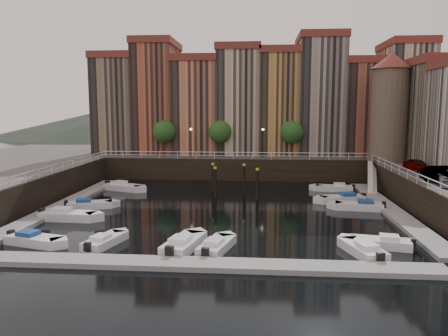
# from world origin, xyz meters

# --- Properties ---
(ground) EXTENTS (200.00, 200.00, 0.00)m
(ground) POSITION_xyz_m (0.00, 0.00, 0.00)
(ground) COLOR black
(ground) RESTS_ON ground
(quay_far) EXTENTS (80.00, 20.00, 3.00)m
(quay_far) POSITION_xyz_m (0.00, 26.00, 1.50)
(quay_far) COLOR black
(quay_far) RESTS_ON ground
(dock_left) EXTENTS (2.00, 28.00, 0.35)m
(dock_left) POSITION_xyz_m (-16.20, -1.00, 0.17)
(dock_left) COLOR gray
(dock_left) RESTS_ON ground
(dock_right) EXTENTS (2.00, 28.00, 0.35)m
(dock_right) POSITION_xyz_m (16.20, -1.00, 0.17)
(dock_right) COLOR gray
(dock_right) RESTS_ON ground
(dock_near) EXTENTS (30.00, 2.00, 0.35)m
(dock_near) POSITION_xyz_m (0.00, -17.00, 0.17)
(dock_near) COLOR gray
(dock_near) RESTS_ON ground
(mountains) EXTENTS (145.00, 100.00, 18.00)m
(mountains) POSITION_xyz_m (1.72, 110.00, 7.92)
(mountains) COLOR #2D382D
(mountains) RESTS_ON ground
(far_terrace) EXTENTS (48.70, 10.30, 17.50)m
(far_terrace) POSITION_xyz_m (3.31, 23.50, 10.95)
(far_terrace) COLOR #816A52
(far_terrace) RESTS_ON quay_far
(corner_tower) EXTENTS (5.20, 5.20, 13.80)m
(corner_tower) POSITION_xyz_m (20.00, 14.50, 10.19)
(corner_tower) COLOR #6B5B4C
(corner_tower) RESTS_ON quay_right
(promenade_trees) EXTENTS (21.20, 3.20, 5.20)m
(promenade_trees) POSITION_xyz_m (-1.33, 18.20, 6.58)
(promenade_trees) COLOR black
(promenade_trees) RESTS_ON quay_far
(street_lamps) EXTENTS (10.36, 0.36, 4.18)m
(street_lamps) POSITION_xyz_m (-1.00, 17.20, 5.90)
(street_lamps) COLOR black
(street_lamps) RESTS_ON quay_far
(railings) EXTENTS (36.08, 34.04, 0.52)m
(railings) POSITION_xyz_m (0.00, 4.88, 3.79)
(railings) COLOR white
(railings) RESTS_ON ground
(gangway) EXTENTS (2.78, 8.32, 3.73)m
(gangway) POSITION_xyz_m (17.10, 10.00, 1.92)
(gangway) COLOR white
(gangway) RESTS_ON ground
(mooring_pilings) EXTENTS (5.65, 4.38, 3.78)m
(mooring_pilings) POSITION_xyz_m (0.47, 5.86, 1.65)
(mooring_pilings) COLOR black
(mooring_pilings) RESTS_ON ground
(boat_left_0) EXTENTS (4.66, 2.70, 1.04)m
(boat_left_0) POSITION_xyz_m (-12.86, -13.44, 0.35)
(boat_left_0) COLOR white
(boat_left_0) RESTS_ON ground
(boat_left_1) EXTENTS (5.23, 2.14, 1.19)m
(boat_left_1) POSITION_xyz_m (-13.52, -6.37, 0.40)
(boat_left_1) COLOR white
(boat_left_1) RESTS_ON ground
(boat_left_2) EXTENTS (4.66, 2.87, 1.05)m
(boat_left_2) POSITION_xyz_m (-13.41, -1.69, 0.35)
(boat_left_2) COLOR white
(boat_left_2) RESTS_ON ground
(boat_left_4) EXTENTS (5.23, 3.46, 1.18)m
(boat_left_4) POSITION_xyz_m (-12.97, 7.98, 0.40)
(boat_left_4) COLOR white
(boat_left_4) RESTS_ON ground
(boat_right_0) EXTENTS (4.49, 2.38, 1.01)m
(boat_right_0) POSITION_xyz_m (12.40, -12.08, 0.34)
(boat_right_0) COLOR white
(boat_right_0) RESTS_ON ground
(boat_right_2) EXTENTS (4.85, 2.24, 1.09)m
(boat_right_2) POSITION_xyz_m (13.47, -0.20, 0.37)
(boat_right_2) COLOR white
(boat_right_2) RESTS_ON ground
(boat_right_3) EXTENTS (5.03, 2.74, 1.13)m
(boat_right_3) POSITION_xyz_m (12.43, 3.10, 0.38)
(boat_right_3) COLOR white
(boat_right_3) RESTS_ON ground
(boat_right_4) EXTENTS (4.69, 2.27, 1.05)m
(boat_right_4) POSITION_xyz_m (12.71, 9.61, 0.36)
(boat_right_4) COLOR white
(boat_right_4) RESTS_ON ground
(boat_near_0) EXTENTS (2.49, 4.28, 0.96)m
(boat_near_0) POSITION_xyz_m (-7.61, -13.24, 0.32)
(boat_near_0) COLOR white
(boat_near_0) RESTS_ON ground
(boat_near_1) EXTENTS (2.82, 5.12, 1.15)m
(boat_near_1) POSITION_xyz_m (-1.73, -13.67, 0.39)
(boat_near_1) COLOR white
(boat_near_1) RESTS_ON ground
(boat_near_2) EXTENTS (2.60, 4.54, 1.02)m
(boat_near_2) POSITION_xyz_m (0.60, -13.76, 0.34)
(boat_near_2) COLOR white
(boat_near_2) RESTS_ON ground
(boat_near_3) EXTENTS (2.79, 4.62, 1.04)m
(boat_near_3) POSITION_xyz_m (10.65, -13.79, 0.35)
(boat_near_3) COLOR white
(boat_near_3) RESTS_ON ground
(car_a) EXTENTS (2.19, 4.21, 1.37)m
(car_a) POSITION_xyz_m (20.57, 5.15, 3.68)
(car_a) COLOR gray
(car_a) RESTS_ON quay_right
(car_b) EXTENTS (2.84, 5.12, 1.60)m
(car_b) POSITION_xyz_m (20.13, -2.91, 3.80)
(car_b) COLOR gray
(car_b) RESTS_ON quay_right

